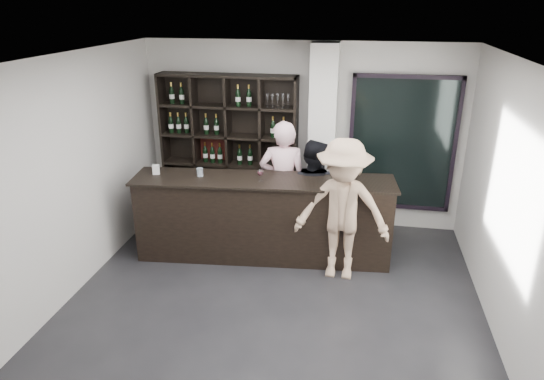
% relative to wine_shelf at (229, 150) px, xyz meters
% --- Properties ---
extents(floor, '(5.00, 5.50, 0.01)m').
position_rel_wine_shelf_xyz_m(floor, '(1.15, -2.57, -1.20)').
color(floor, black).
rests_on(floor, ground).
extents(wine_shelf, '(2.20, 0.35, 2.40)m').
position_rel_wine_shelf_xyz_m(wine_shelf, '(0.00, 0.00, 0.00)').
color(wine_shelf, black).
rests_on(wine_shelf, floor).
extents(structural_column, '(0.40, 0.40, 2.90)m').
position_rel_wine_shelf_xyz_m(structural_column, '(1.50, -0.10, 0.25)').
color(structural_column, silver).
rests_on(structural_column, floor).
extents(glass_panel, '(1.60, 0.08, 2.10)m').
position_rel_wine_shelf_xyz_m(glass_panel, '(2.70, 0.12, 0.20)').
color(glass_panel, black).
rests_on(glass_panel, floor).
extents(tasting_counter, '(3.59, 0.74, 1.18)m').
position_rel_wine_shelf_xyz_m(tasting_counter, '(0.80, -1.19, -0.61)').
color(tasting_counter, black).
rests_on(tasting_counter, floor).
extents(taster_pink, '(0.73, 0.52, 1.89)m').
position_rel_wine_shelf_xyz_m(taster_pink, '(1.00, -0.72, -0.25)').
color(taster_pink, '#FAC4CF').
rests_on(taster_pink, floor).
extents(taster_black, '(0.94, 0.83, 1.63)m').
position_rel_wine_shelf_xyz_m(taster_black, '(1.43, -0.72, -0.38)').
color(taster_black, black).
rests_on(taster_black, floor).
extents(customer, '(1.26, 0.77, 1.89)m').
position_rel_wine_shelf_xyz_m(customer, '(1.90, -1.52, -0.25)').
color(customer, tan).
rests_on(customer, floor).
extents(wine_glass, '(0.08, 0.08, 0.19)m').
position_rel_wine_shelf_xyz_m(wine_glass, '(0.78, -1.28, 0.08)').
color(wine_glass, white).
rests_on(wine_glass, tasting_counter).
extents(spit_cup, '(0.10, 0.10, 0.12)m').
position_rel_wine_shelf_xyz_m(spit_cup, '(-0.08, -1.23, 0.04)').
color(spit_cup, silver).
rests_on(spit_cup, tasting_counter).
extents(napkin_stack, '(0.15, 0.15, 0.02)m').
position_rel_wine_shelf_xyz_m(napkin_stack, '(1.82, -1.12, -0.01)').
color(napkin_stack, white).
rests_on(napkin_stack, tasting_counter).
extents(card_stand, '(0.10, 0.07, 0.14)m').
position_rel_wine_shelf_xyz_m(card_stand, '(-0.70, -1.28, 0.05)').
color(card_stand, white).
rests_on(card_stand, tasting_counter).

